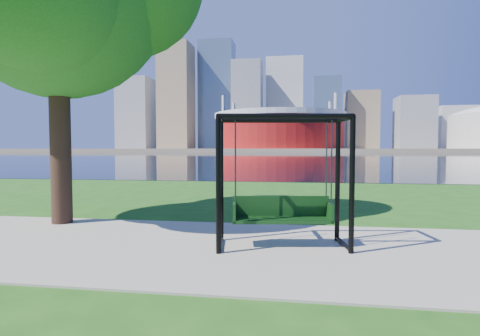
# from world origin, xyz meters

# --- Properties ---
(ground) EXTENTS (900.00, 900.00, 0.00)m
(ground) POSITION_xyz_m (0.00, 0.00, 0.00)
(ground) COLOR #1E5114
(ground) RESTS_ON ground
(path) EXTENTS (120.00, 4.00, 0.03)m
(path) POSITION_xyz_m (0.00, -0.50, 0.01)
(path) COLOR #9E937F
(path) RESTS_ON ground
(river) EXTENTS (900.00, 180.00, 0.02)m
(river) POSITION_xyz_m (0.00, 102.00, 0.01)
(river) COLOR black
(river) RESTS_ON ground
(far_bank) EXTENTS (900.00, 228.00, 2.00)m
(far_bank) POSITION_xyz_m (0.00, 306.00, 1.00)
(far_bank) COLOR #937F60
(far_bank) RESTS_ON ground
(stadium) EXTENTS (83.00, 83.00, 32.00)m
(stadium) POSITION_xyz_m (-10.00, 235.00, 14.23)
(stadium) COLOR maroon
(stadium) RESTS_ON far_bank
(skyline) EXTENTS (392.00, 66.00, 96.50)m
(skyline) POSITION_xyz_m (-4.27, 319.39, 35.89)
(skyline) COLOR gray
(skyline) RESTS_ON far_bank
(swing) EXTENTS (2.23, 1.23, 2.17)m
(swing) POSITION_xyz_m (0.60, -0.28, 1.05)
(swing) COLOR black
(swing) RESTS_ON ground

